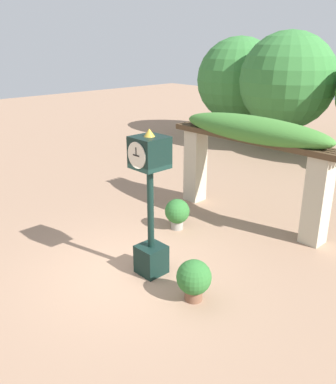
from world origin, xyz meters
name	(u,v)px	position (x,y,z in m)	size (l,w,h in m)	color
ground_plane	(132,271)	(0.00, 0.00, 0.00)	(60.00, 60.00, 0.00)	#9E7A60
pedestal_clock	(150,200)	(0.33, 0.28, 1.71)	(0.64, 0.69, 3.21)	black
pergola	(252,143)	(0.00, 4.19, 2.22)	(5.20, 1.12, 2.93)	#BCB299
potted_plant_near_left	(194,279)	(1.65, 0.22, 0.47)	(0.69, 0.69, 0.85)	brown
potted_plant_near_right	(177,212)	(-0.86, 2.24, 0.48)	(0.67, 0.67, 0.85)	gray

